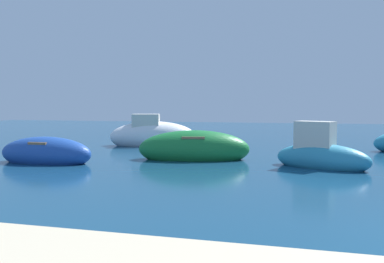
{
  "coord_description": "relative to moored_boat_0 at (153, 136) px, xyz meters",
  "views": [
    {
      "loc": [
        -3.23,
        -6.5,
        2.04
      ],
      "look_at": [
        -7.38,
        8.95,
        0.99
      ],
      "focal_mm": 38.95,
      "sensor_mm": 36.0,
      "label": 1
    }
  ],
  "objects": [
    {
      "name": "moored_boat_0",
      "position": [
        0.0,
        0.0,
        0.0
      ],
      "size": [
        4.58,
        2.83,
        1.91
      ],
      "rotation": [
        0.0,
        0.0,
        0.28
      ],
      "color": "white",
      "rests_on": "ground"
    },
    {
      "name": "moored_boat_2",
      "position": [
        3.32,
        -4.52,
        -0.1
      ],
      "size": [
        4.35,
        2.4,
        1.4
      ],
      "rotation": [
        0.0,
        0.0,
        3.36
      ],
      "color": "#197233",
      "rests_on": "ground"
    },
    {
      "name": "moored_boat_4",
      "position": [
        -1.47,
        -6.72,
        -0.16
      ],
      "size": [
        3.47,
        1.34,
        1.18
      ],
      "rotation": [
        0.0,
        0.0,
        3.15
      ],
      "color": "#1E479E",
      "rests_on": "ground"
    },
    {
      "name": "moored_boat_5",
      "position": [
        7.79,
        -5.41,
        -0.08
      ],
      "size": [
        3.29,
        2.24,
        1.72
      ],
      "rotation": [
        0.0,
        0.0,
        5.88
      ],
      "color": "teal",
      "rests_on": "ground"
    }
  ]
}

